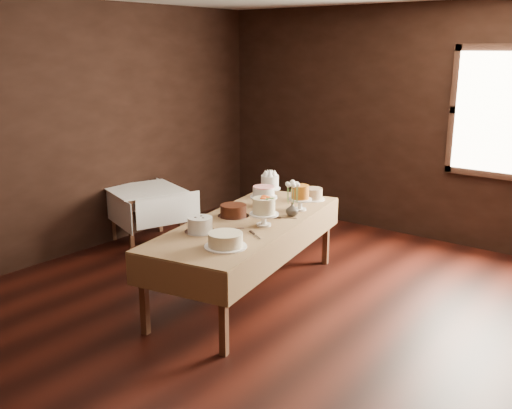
{
  "coord_description": "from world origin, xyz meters",
  "views": [
    {
      "loc": [
        3.03,
        -3.68,
        2.3
      ],
      "look_at": [
        0.0,
        0.2,
        0.95
      ],
      "focal_mm": 40.62,
      "sensor_mm": 36.0,
      "label": 1
    }
  ],
  "objects_px": {
    "display_table": "(248,226)",
    "cake_speckled": "(313,194)",
    "cake_caramel": "(300,199)",
    "cake_meringue": "(270,187)",
    "cake_swirl": "(200,225)",
    "cake_cream": "(225,240)",
    "cake_server_e": "(203,224)",
    "flower_vase": "(292,209)",
    "cake_server_a": "(236,228)",
    "cake_server_c": "(256,211)",
    "cake_chocolate": "(233,211)",
    "cake_flowers": "(264,213)",
    "cake_lattice": "(264,197)",
    "cake_server_b": "(257,237)",
    "cake_server_d": "(289,218)",
    "side_table": "(145,195)"
  },
  "relations": [
    {
      "from": "cake_speckled",
      "to": "cake_server_c",
      "type": "bearing_deg",
      "value": -104.87
    },
    {
      "from": "side_table",
      "to": "cake_server_e",
      "type": "xyz_separation_m",
      "value": [
        1.66,
        -0.77,
        0.15
      ]
    },
    {
      "from": "cake_server_c",
      "to": "cake_server_d",
      "type": "bearing_deg",
      "value": -128.39
    },
    {
      "from": "cake_lattice",
      "to": "cake_meringue",
      "type": "bearing_deg",
      "value": 117.72
    },
    {
      "from": "cake_caramel",
      "to": "cake_server_a",
      "type": "relative_size",
      "value": 1.1
    },
    {
      "from": "cake_meringue",
      "to": "cake_cream",
      "type": "relative_size",
      "value": 0.68
    },
    {
      "from": "side_table",
      "to": "cake_chocolate",
      "type": "bearing_deg",
      "value": -13.55
    },
    {
      "from": "side_table",
      "to": "cake_cream",
      "type": "distance_m",
      "value": 2.51
    },
    {
      "from": "cake_meringue",
      "to": "cake_server_c",
      "type": "height_order",
      "value": "cake_meringue"
    },
    {
      "from": "cake_lattice",
      "to": "cake_server_d",
      "type": "distance_m",
      "value": 0.5
    },
    {
      "from": "cake_caramel",
      "to": "cake_meringue",
      "type": "bearing_deg",
      "value": 156.04
    },
    {
      "from": "cake_server_b",
      "to": "cake_server_c",
      "type": "distance_m",
      "value": 0.8
    },
    {
      "from": "cake_lattice",
      "to": "cake_caramel",
      "type": "relative_size",
      "value": 1.05
    },
    {
      "from": "cake_server_d",
      "to": "cake_server_e",
      "type": "height_order",
      "value": "same"
    },
    {
      "from": "side_table",
      "to": "cake_server_c",
      "type": "relative_size",
      "value": 4.23
    },
    {
      "from": "cake_speckled",
      "to": "cake_flowers",
      "type": "xyz_separation_m",
      "value": [
        0.15,
        -1.05,
        0.06
      ]
    },
    {
      "from": "cake_cream",
      "to": "cake_server_b",
      "type": "xyz_separation_m",
      "value": [
        0.04,
        0.36,
        -0.05
      ]
    },
    {
      "from": "cake_server_c",
      "to": "cake_server_d",
      "type": "xyz_separation_m",
      "value": [
        0.4,
        -0.0,
        0.0
      ]
    },
    {
      "from": "cake_lattice",
      "to": "cake_cream",
      "type": "bearing_deg",
      "value": -66.58
    },
    {
      "from": "cake_meringue",
      "to": "cake_cream",
      "type": "bearing_deg",
      "value": -65.55
    },
    {
      "from": "cake_server_c",
      "to": "cake_speckled",
      "type": "bearing_deg",
      "value": -52.94
    },
    {
      "from": "cake_speckled",
      "to": "cake_swirl",
      "type": "bearing_deg",
      "value": -95.85
    },
    {
      "from": "side_table",
      "to": "cake_server_a",
      "type": "bearing_deg",
      "value": -19.15
    },
    {
      "from": "cake_server_b",
      "to": "cake_server_e",
      "type": "bearing_deg",
      "value": -148.28
    },
    {
      "from": "cake_lattice",
      "to": "cake_caramel",
      "type": "xyz_separation_m",
      "value": [
        0.37,
        0.11,
        0.02
      ]
    },
    {
      "from": "cake_meringue",
      "to": "cake_server_d",
      "type": "distance_m",
      "value": 0.85
    },
    {
      "from": "cake_chocolate",
      "to": "cake_flowers",
      "type": "relative_size",
      "value": 1.12
    },
    {
      "from": "cake_server_c",
      "to": "display_table",
      "type": "bearing_deg",
      "value": 166.47
    },
    {
      "from": "cake_flowers",
      "to": "cake_server_b",
      "type": "bearing_deg",
      "value": -62.57
    },
    {
      "from": "cake_meringue",
      "to": "cake_flowers",
      "type": "distance_m",
      "value": 1.06
    },
    {
      "from": "cake_server_b",
      "to": "flower_vase",
      "type": "distance_m",
      "value": 0.73
    },
    {
      "from": "cake_server_e",
      "to": "flower_vase",
      "type": "height_order",
      "value": "flower_vase"
    },
    {
      "from": "cake_server_a",
      "to": "cake_server_e",
      "type": "relative_size",
      "value": 1.0
    },
    {
      "from": "cake_speckled",
      "to": "cake_server_b",
      "type": "height_order",
      "value": "cake_speckled"
    },
    {
      "from": "cake_cream",
      "to": "cake_flowers",
      "type": "bearing_deg",
      "value": 99.45
    },
    {
      "from": "cake_server_c",
      "to": "cake_server_e",
      "type": "bearing_deg",
      "value": 131.41
    },
    {
      "from": "cake_speckled",
      "to": "cake_caramel",
      "type": "bearing_deg",
      "value": -73.78
    },
    {
      "from": "display_table",
      "to": "cake_speckled",
      "type": "height_order",
      "value": "cake_speckled"
    },
    {
      "from": "cake_speckled",
      "to": "cake_lattice",
      "type": "relative_size",
      "value": 1.0
    },
    {
      "from": "cake_meringue",
      "to": "cake_chocolate",
      "type": "distance_m",
      "value": 0.86
    },
    {
      "from": "cake_speckled",
      "to": "cake_cream",
      "type": "relative_size",
      "value": 0.75
    },
    {
      "from": "cake_chocolate",
      "to": "cake_cream",
      "type": "distance_m",
      "value": 0.86
    },
    {
      "from": "display_table",
      "to": "cake_swirl",
      "type": "height_order",
      "value": "cake_swirl"
    },
    {
      "from": "cake_server_a",
      "to": "cake_chocolate",
      "type": "bearing_deg",
      "value": 86.03
    },
    {
      "from": "display_table",
      "to": "cake_caramel",
      "type": "bearing_deg",
      "value": 73.4
    },
    {
      "from": "cake_lattice",
      "to": "cake_server_d",
      "type": "xyz_separation_m",
      "value": [
        0.45,
        -0.2,
        -0.09
      ]
    },
    {
      "from": "cake_server_e",
      "to": "cake_flowers",
      "type": "bearing_deg",
      "value": 64.49
    },
    {
      "from": "display_table",
      "to": "cake_chocolate",
      "type": "height_order",
      "value": "cake_chocolate"
    },
    {
      "from": "cake_server_b",
      "to": "display_table",
      "type": "bearing_deg",
      "value": 168.67
    },
    {
      "from": "cake_meringue",
      "to": "cake_server_d",
      "type": "relative_size",
      "value": 1.05
    }
  ]
}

